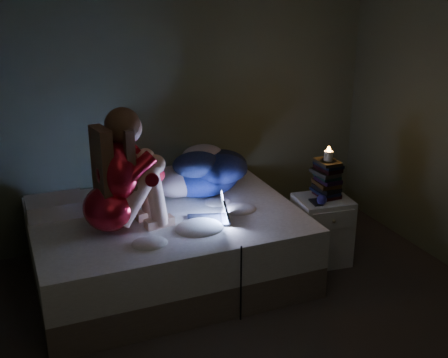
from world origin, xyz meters
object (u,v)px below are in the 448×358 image
nightstand (321,230)px  phone (317,203)px  bed (167,245)px  candle (328,156)px  woman (106,173)px  laptop (208,208)px

nightstand → phone: size_ratio=4.01×
bed → candle: size_ratio=24.95×
woman → phone: (1.62, -0.12, -0.43)m
phone → woman: bearing=177.1°
laptop → nightstand: bearing=19.9°
laptop → candle: (1.05, 0.06, 0.25)m
laptop → nightstand: 1.08m
bed → woman: size_ratio=2.23×
bed → nightstand: size_ratio=3.55×
candle → phone: 0.38m
woman → laptop: (0.71, -0.08, -0.34)m
nightstand → phone: (-0.10, -0.07, 0.29)m
nightstand → phone: bearing=-138.2°
laptop → candle: bearing=21.4°
laptop → nightstand: laptop is taller
bed → laptop: laptop is taller
phone → laptop: bearing=179.0°
woman → bed: bearing=12.3°
nightstand → candle: bearing=44.1°
bed → laptop: bearing=-46.5°
bed → laptop: size_ratio=6.44×
bed → phone: bearing=-14.6°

